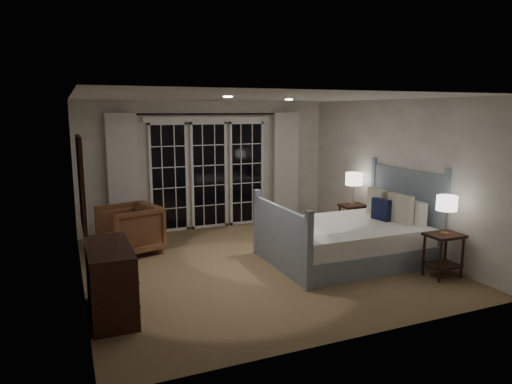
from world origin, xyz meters
name	(u,v)px	position (x,y,z in m)	size (l,w,h in m)	color
floor	(258,264)	(0.00, 0.00, 0.00)	(5.00, 5.00, 0.00)	olive
ceiling	(258,97)	(0.00, 0.00, 2.50)	(5.00, 5.00, 0.00)	silver
wall_left	(77,196)	(-2.50, 0.00, 1.25)	(0.02, 5.00, 2.50)	white
wall_right	(394,174)	(2.50, 0.00, 1.25)	(0.02, 5.00, 2.50)	white
wall_back	(208,165)	(0.00, 2.50, 1.25)	(5.00, 0.02, 2.50)	white
wall_front	(358,220)	(0.00, -2.50, 1.25)	(5.00, 0.02, 2.50)	white
french_doors	(209,173)	(0.00, 2.46, 1.09)	(2.50, 0.04, 2.20)	black
curtain_rod	(209,114)	(0.00, 2.40, 2.25)	(0.03, 0.03, 3.50)	black
curtain_left	(123,176)	(-1.65, 2.38, 1.15)	(0.55, 0.10, 2.25)	silver
curtain_right	(286,167)	(1.65, 2.38, 1.15)	(0.55, 0.10, 2.25)	silver
downlight_a	(289,100)	(0.80, 0.60, 2.49)	(0.12, 0.12, 0.01)	white
downlight_b	(228,97)	(-0.60, -0.40, 2.49)	(0.12, 0.12, 0.01)	white
bed	(349,238)	(1.41, -0.34, 0.34)	(2.36, 1.70, 1.38)	gray
nightstand_left	(443,249)	(2.18, -1.50, 0.41)	(0.48, 0.38, 0.62)	black
nightstand_right	(353,215)	(2.26, 0.80, 0.39)	(0.46, 0.37, 0.60)	black
lamp_left	(447,204)	(2.18, -1.50, 1.05)	(0.28, 0.28, 0.54)	tan
lamp_right	(354,179)	(2.26, 0.80, 1.07)	(0.31, 0.31, 0.60)	tan
armchair	(130,229)	(-1.71, 1.32, 0.40)	(0.86, 0.88, 0.80)	brown
dresser	(110,280)	(-2.23, -0.93, 0.41)	(0.49, 1.15, 0.81)	black
mirror	(82,183)	(-2.47, -0.93, 1.55)	(0.05, 0.85, 1.00)	black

